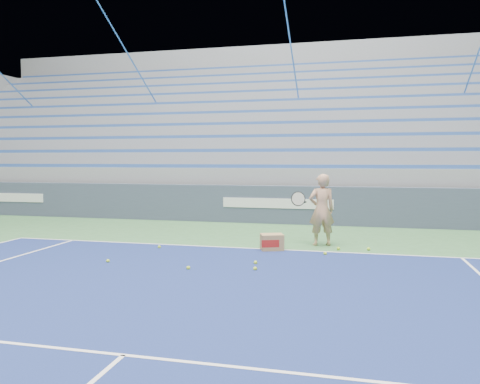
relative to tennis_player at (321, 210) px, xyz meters
name	(u,v)px	position (x,y,z in m)	size (l,w,h in m)	color
sponsor_barrier	(278,205)	(-1.45, 3.26, -0.23)	(30.00, 0.32, 1.10)	#3A4459
bleachers	(300,147)	(-1.45, 8.98, 1.58)	(31.00, 9.15, 7.30)	gray
tennis_player	(321,210)	(0.00, 0.00, 0.00)	(0.93, 0.88, 1.55)	tan
ball_box	(272,242)	(-0.94, -0.79, -0.61)	(0.54, 0.48, 0.34)	#9E7C4C
tennis_ball_0	(325,254)	(0.15, -1.03, -0.75)	(0.07, 0.07, 0.07)	#BFE52E
tennis_ball_1	(255,269)	(-0.93, -2.59, -0.75)	(0.07, 0.07, 0.07)	#BFE52E
tennis_ball_2	(159,247)	(-3.27, -1.14, -0.75)	(0.07, 0.07, 0.07)	#BFE52E
tennis_ball_3	(338,249)	(0.38, -0.45, -0.75)	(0.07, 0.07, 0.07)	#BFE52E
tennis_ball_4	(256,263)	(-1.01, -2.13, -0.75)	(0.07, 0.07, 0.07)	#BFE52E
tennis_ball_5	(188,268)	(-2.03, -2.80, -0.75)	(0.07, 0.07, 0.07)	#BFE52E
tennis_ball_6	(108,261)	(-3.63, -2.62, -0.75)	(0.07, 0.07, 0.07)	#BFE52E
tennis_ball_7	(369,249)	(0.98, -0.35, -0.75)	(0.07, 0.07, 0.07)	#BFE52E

